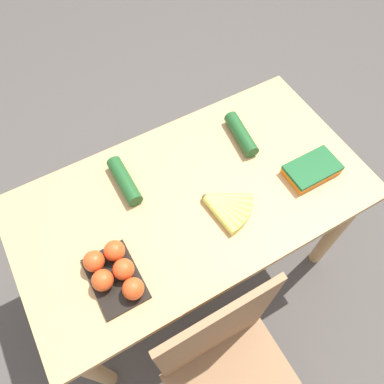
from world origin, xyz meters
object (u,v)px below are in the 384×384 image
Objects in this scene: cucumber_far at (124,181)px; carrot_bag at (312,169)px; banana_bunch at (226,207)px; tomato_pack at (114,271)px; cucumber_near at (241,134)px; chair at (230,376)px.

carrot_bag is at bearing 154.80° from cucumber_far.
carrot_bag is (-0.36, 0.03, 0.01)m from banana_bunch.
cucumber_far is (-0.17, -0.30, -0.01)m from tomato_pack.
banana_bunch is 0.82× the size of tomato_pack.
cucumber_near is 0.49m from cucumber_far.
chair is at bearing 91.58° from cucumber_far.
banana_bunch is 0.36m from carrot_bag.
chair reaches higher than cucumber_far.
chair is 4.85× the size of cucumber_far.
cucumber_far is at bearing -25.20° from carrot_bag.
cucumber_near reaches higher than banana_bunch.
tomato_pack reaches higher than carrot_bag.
cucumber_near is (0.14, -0.27, 0.00)m from carrot_bag.
tomato_pack is at bearing 4.05° from banana_bunch.
carrot_bag is at bearing 35.18° from chair.
carrot_bag is at bearing 175.55° from banana_bunch.
cucumber_near and cucumber_far have the same top height.
tomato_pack is 0.71m from cucumber_near.
cucumber_far reaches higher than carrot_bag.
cucumber_far is (0.49, -0.03, 0.00)m from cucumber_near.
banana_bunch is 0.44m from tomato_pack.
carrot_bag is at bearing -179.79° from tomato_pack.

